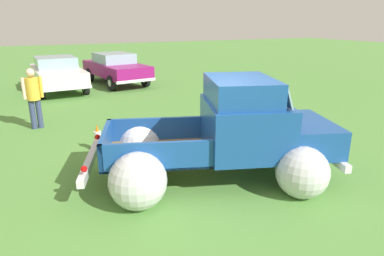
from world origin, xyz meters
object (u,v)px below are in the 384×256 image
at_px(lane_cone_0, 98,137).
at_px(spectator_0, 33,95).
at_px(show_car_0, 57,73).
at_px(vintage_pickup_truck, 231,139).
at_px(show_car_1, 116,67).

bearing_deg(lane_cone_0, spectator_0, 117.00).
bearing_deg(show_car_0, vintage_pickup_truck, 8.44).
height_order(spectator_0, lane_cone_0, spectator_0).
xyz_separation_m(vintage_pickup_truck, lane_cone_0, (-2.08, 2.48, -0.45)).
bearing_deg(vintage_pickup_truck, lane_cone_0, 147.69).
height_order(vintage_pickup_truck, spectator_0, vintage_pickup_truck).
xyz_separation_m(show_car_1, lane_cone_0, (-2.36, -8.43, -0.47)).
xyz_separation_m(show_car_1, spectator_0, (-3.61, -5.98, 0.18)).
bearing_deg(show_car_1, show_car_0, -87.32).
bearing_deg(show_car_0, lane_cone_0, -2.45).
relative_size(show_car_0, spectator_0, 2.58).
bearing_deg(spectator_0, show_car_1, -39.92).
height_order(show_car_0, lane_cone_0, show_car_0).
relative_size(show_car_0, lane_cone_0, 6.87).
relative_size(vintage_pickup_truck, show_car_1, 1.09).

